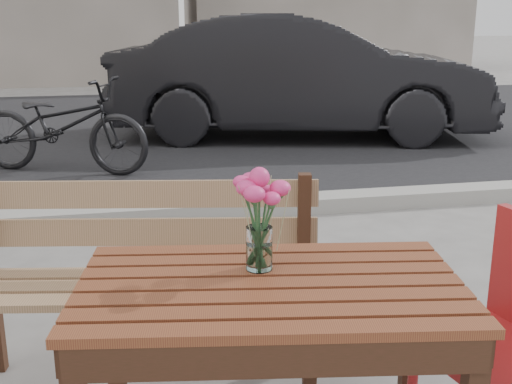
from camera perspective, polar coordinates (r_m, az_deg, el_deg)
street at (r=6.88m, az=-9.32°, el=3.03°), size 30.00×8.12×0.12m
main_table at (r=2.01m, az=1.27°, el=-11.09°), size 1.26×0.86×0.72m
main_bench at (r=2.65m, az=-9.97°, el=-5.86°), size 1.49×0.68×0.89m
red_chair at (r=2.34m, az=21.74°, el=-11.11°), size 0.50×0.50×0.85m
main_vase at (r=1.98m, az=0.29°, el=-1.34°), size 0.18×0.18×0.33m
parked_car at (r=8.07m, az=3.88°, el=10.22°), size 4.81×2.60×1.50m
bicycle at (r=6.48m, az=-16.89°, el=5.69°), size 1.86×1.26×0.92m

